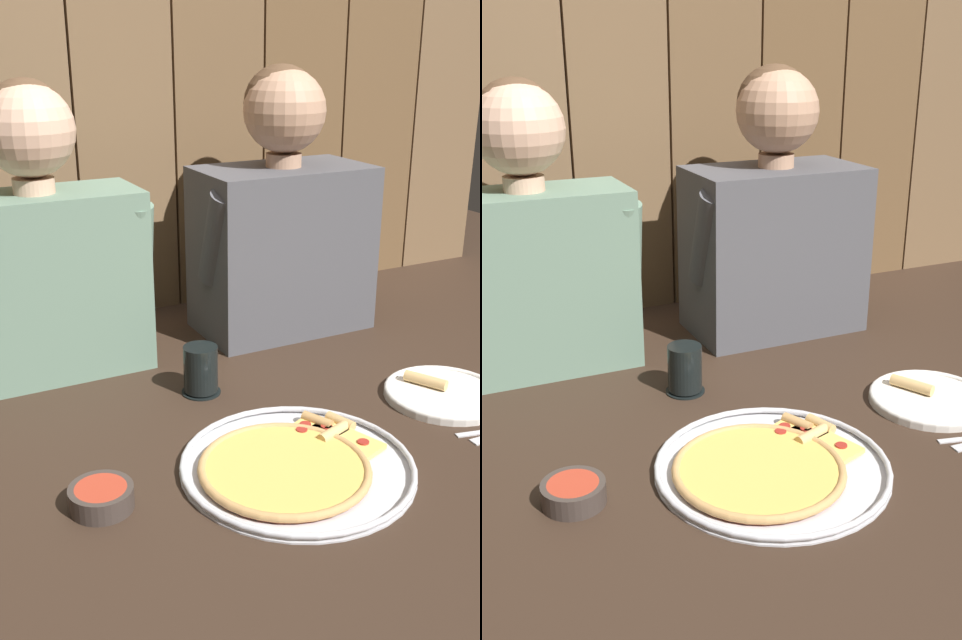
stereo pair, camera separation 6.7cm
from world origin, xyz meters
TOP-DOWN VIEW (x-y plane):
  - ground_plane at (0.00, 0.00)m, footprint 3.20×3.20m
  - pizza_tray at (-0.02, -0.12)m, footprint 0.38×0.38m
  - dinner_plate at (0.37, -0.04)m, footprint 0.23×0.23m
  - drinking_glass at (-0.04, 0.20)m, footprint 0.08×0.08m
  - dipping_bowl at (-0.33, -0.08)m, footprint 0.10×0.10m
  - diner_left at (-0.28, 0.44)m, footprint 0.44×0.19m
  - diner_right at (0.28, 0.44)m, footprint 0.43×0.23m
  - wooden_backdrop_wall at (-0.00, 0.70)m, footprint 2.19×0.03m

SIDE VIEW (x-z plane):
  - ground_plane at x=0.00m, z-range 0.00..0.00m
  - dinner_plate at x=0.37m, z-range -0.01..0.03m
  - pizza_tray at x=-0.02m, z-range 0.00..0.02m
  - dipping_bowl at x=-0.33m, z-range 0.00..0.04m
  - drinking_glass at x=-0.04m, z-range 0.00..0.10m
  - diner_left at x=-0.28m, z-range -0.03..0.56m
  - diner_right at x=0.28m, z-range -0.03..0.57m
  - wooden_backdrop_wall at x=0.00m, z-range 0.00..1.39m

